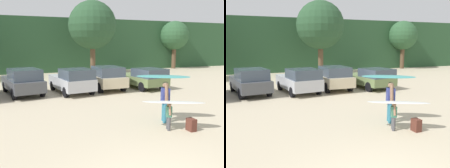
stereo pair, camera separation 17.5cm
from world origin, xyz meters
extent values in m
cube|color=#284C2D|center=(0.00, 28.93, 2.93)|extent=(108.00, 12.00, 5.85)
cylinder|color=brown|center=(4.45, 19.46, 1.45)|extent=(0.51, 0.51, 2.90)
sphere|color=#284C2D|center=(4.45, 19.46, 4.87)|extent=(4.65, 4.65, 4.65)
cylinder|color=brown|center=(15.95, 22.24, 1.30)|extent=(0.51, 0.51, 2.60)
sphere|color=#2D5633|center=(15.95, 22.24, 4.10)|extent=(3.53, 3.53, 3.53)
cube|color=#4C4F54|center=(-2.41, 12.11, 0.66)|extent=(2.53, 4.52, 0.66)
cube|color=#3F4C5B|center=(-2.28, 11.43, 1.31)|extent=(2.00, 2.46, 0.65)
cylinder|color=black|center=(-3.45, 13.34, 0.33)|extent=(0.34, 0.68, 0.65)
cylinder|color=black|center=(-1.90, 13.64, 0.33)|extent=(0.34, 0.68, 0.65)
cylinder|color=black|center=(-2.92, 10.58, 0.33)|extent=(0.34, 0.68, 0.65)
cylinder|color=black|center=(-1.37, 10.88, 0.33)|extent=(0.34, 0.68, 0.65)
cube|color=silver|center=(0.52, 11.54, 0.66)|extent=(2.37, 4.16, 0.70)
cube|color=#3F4C5B|center=(0.66, 10.59, 1.30)|extent=(1.95, 2.20, 0.59)
cylinder|color=black|center=(-0.48, 12.71, 0.31)|extent=(0.30, 0.64, 0.62)
cylinder|color=black|center=(1.16, 12.95, 0.31)|extent=(0.30, 0.64, 0.62)
cylinder|color=black|center=(-0.11, 10.14, 0.31)|extent=(0.30, 0.64, 0.62)
cylinder|color=black|center=(1.53, 10.37, 0.31)|extent=(0.30, 0.64, 0.62)
cube|color=beige|center=(2.95, 12.02, 0.66)|extent=(1.85, 4.27, 0.64)
cube|color=#3F4C5B|center=(2.96, 11.37, 1.29)|extent=(1.67, 2.24, 0.62)
cylinder|color=black|center=(2.13, 13.41, 0.34)|extent=(0.23, 0.68, 0.68)
cylinder|color=black|center=(3.72, 13.44, 0.34)|extent=(0.23, 0.68, 0.68)
cylinder|color=black|center=(2.18, 10.61, 0.34)|extent=(0.23, 0.68, 0.68)
cylinder|color=black|center=(3.77, 10.64, 0.34)|extent=(0.23, 0.68, 0.68)
cube|color=#6B7F4C|center=(5.53, 11.50, 0.60)|extent=(2.55, 4.22, 0.55)
cube|color=#3F4C5B|center=(5.69, 10.53, 1.16)|extent=(2.07, 2.22, 0.57)
cylinder|color=black|center=(4.46, 12.65, 0.32)|extent=(0.32, 0.66, 0.64)
cylinder|color=black|center=(6.18, 12.93, 0.32)|extent=(0.32, 0.66, 0.64)
cylinder|color=black|center=(4.89, 10.07, 0.32)|extent=(0.32, 0.66, 0.64)
cylinder|color=black|center=(6.60, 10.35, 0.32)|extent=(0.32, 0.66, 0.64)
cylinder|color=teal|center=(2.63, 4.01, 0.39)|extent=(0.18, 0.18, 0.78)
cylinder|color=teal|center=(2.73, 4.27, 0.39)|extent=(0.18, 0.18, 0.78)
cube|color=#333D8C|center=(2.68, 4.14, 1.08)|extent=(0.43, 0.48, 0.60)
sphere|color=#8C664C|center=(2.68, 4.14, 1.50)|extent=(0.25, 0.25, 0.25)
cylinder|color=#8C664C|center=(2.60, 3.93, 1.24)|extent=(0.22, 0.30, 0.65)
cylinder|color=#8C664C|center=(2.76, 4.34, 1.24)|extent=(0.22, 0.28, 0.64)
cylinder|color=#4C4C51|center=(2.25, 3.20, 0.25)|extent=(0.12, 0.12, 0.50)
cylinder|color=#4C4C51|center=(2.32, 3.37, 0.25)|extent=(0.12, 0.12, 0.50)
cube|color=#3F7F66|center=(2.28, 3.28, 0.69)|extent=(0.27, 0.31, 0.38)
sphere|color=#8C664C|center=(2.28, 3.28, 0.96)|extent=(0.16, 0.16, 0.16)
cylinder|color=#8C664C|center=(2.23, 3.15, 0.79)|extent=(0.17, 0.27, 0.40)
cylinder|color=#8C664C|center=(2.34, 3.41, 0.79)|extent=(0.14, 0.18, 0.41)
ellipsoid|color=teal|center=(2.64, 4.27, 1.82)|extent=(2.14, 1.57, 0.11)
ellipsoid|color=white|center=(2.42, 3.22, 1.03)|extent=(2.29, 1.58, 0.13)
cube|color=#592D23|center=(2.98, 2.89, 0.23)|extent=(0.24, 0.34, 0.45)
camera|label=1|loc=(-2.85, -4.05, 3.12)|focal=39.86mm
camera|label=2|loc=(-2.69, -4.12, 3.12)|focal=39.86mm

